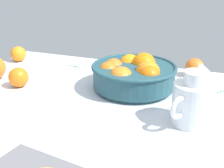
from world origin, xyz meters
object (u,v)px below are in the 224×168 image
Objects in this scene: fruit_bowl at (133,74)px; juice_pitcher at (193,105)px; loose_orange_1 at (194,67)px; loose_orange_0 at (19,77)px; loose_orange_2 at (18,54)px.

juice_pitcher is (21.68, -17.90, 0.28)cm from fruit_bowl.
loose_orange_1 is (18.35, 19.95, -1.70)cm from fruit_bowl.
fruit_bowl is 4.18× the size of loose_orange_0.
fruit_bowl reaches higher than loose_orange_2.
fruit_bowl is 1.85× the size of juice_pitcher.
loose_orange_1 reaches higher than loose_orange_0.
loose_orange_0 is 0.98× the size of loose_orange_1.
loose_orange_2 is (-18.38, 24.47, -0.13)cm from loose_orange_0.
fruit_bowl is 4.10× the size of loose_orange_1.
fruit_bowl reaches higher than loose_orange_0.
loose_orange_0 is at bearing -162.22° from fruit_bowl.
loose_orange_2 is at bearing 167.73° from fruit_bowl.
loose_orange_1 reaches higher than loose_orange_2.
fruit_bowl is 28.12cm from juice_pitcher.
loose_orange_2 is at bearing -174.13° from loose_orange_1.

